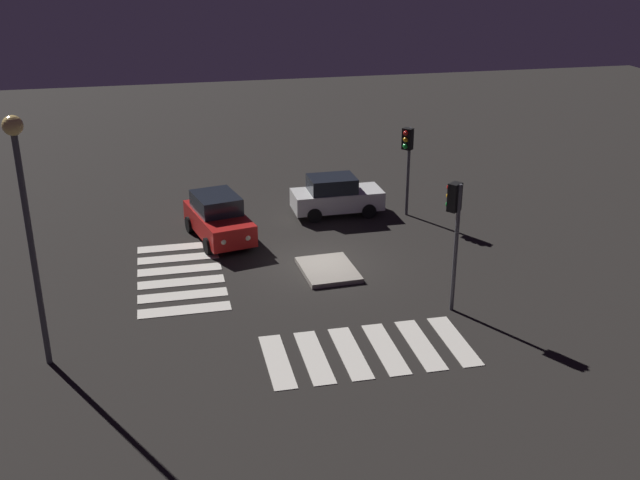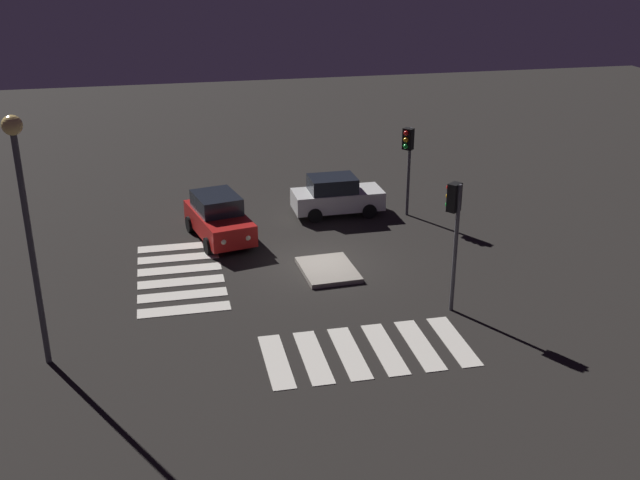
# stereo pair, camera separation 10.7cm
# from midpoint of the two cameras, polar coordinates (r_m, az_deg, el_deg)

# --- Properties ---
(ground_plane) EXTENTS (80.00, 80.00, 0.00)m
(ground_plane) POSITION_cam_midpoint_polar(r_m,az_deg,el_deg) (29.90, 0.10, -1.77)
(ground_plane) COLOR black
(traffic_island) EXTENTS (2.77, 2.14, 0.18)m
(traffic_island) POSITION_cam_midpoint_polar(r_m,az_deg,el_deg) (29.13, 0.72, -2.26)
(traffic_island) COLOR gray
(traffic_island) RESTS_ON ground
(car_red) EXTENTS (4.65, 2.77, 1.92)m
(car_red) POSITION_cam_midpoint_polar(r_m,az_deg,el_deg) (32.26, -7.55, 1.67)
(car_red) COLOR red
(car_red) RESTS_ON ground
(car_white) EXTENTS (2.02, 4.20, 1.81)m
(car_white) POSITION_cam_midpoint_polar(r_m,az_deg,el_deg) (34.87, 1.33, 3.36)
(car_white) COLOR silver
(car_white) RESTS_ON ground
(traffic_light_west) EXTENTS (0.54, 0.53, 4.12)m
(traffic_light_west) POSITION_cam_midpoint_polar(r_m,az_deg,el_deg) (34.20, 6.74, 6.75)
(traffic_light_west) COLOR #47474C
(traffic_light_west) RESTS_ON ground
(traffic_light_north) EXTENTS (0.53, 0.54, 4.56)m
(traffic_light_north) POSITION_cam_midpoint_polar(r_m,az_deg,el_deg) (25.41, 10.18, 1.83)
(traffic_light_north) COLOR #47474C
(traffic_light_north) RESTS_ON ground
(street_lamp) EXTENTS (0.56, 0.56, 7.63)m
(street_lamp) POSITION_cam_midpoint_polar(r_m,az_deg,el_deg) (22.65, -21.29, 2.78)
(street_lamp) COLOR #47474C
(street_lamp) RESTS_ON ground
(crosswalk_near) EXTENTS (6.45, 3.20, 0.02)m
(crosswalk_near) POSITION_cam_midpoint_polar(r_m,az_deg,el_deg) (29.32, -10.37, -2.65)
(crosswalk_near) COLOR silver
(crosswalk_near) RESTS_ON ground
(crosswalk_side) EXTENTS (3.20, 6.45, 0.02)m
(crosswalk_side) POSITION_cam_midpoint_polar(r_m,az_deg,el_deg) (23.94, 3.70, -8.33)
(crosswalk_side) COLOR silver
(crosswalk_side) RESTS_ON ground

